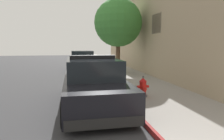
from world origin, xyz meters
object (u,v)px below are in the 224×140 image
Objects in this scene: police_cruiser at (93,84)px; street_tree at (118,23)px; fire_hydrant at (143,87)px; parked_car_silver_ahead at (82,61)px.

street_tree is at bearing 70.42° from police_cruiser.
fire_hydrant is at bearing 9.92° from police_cruiser.
street_tree reaches higher than police_cruiser.
parked_car_silver_ahead is 6.37× the size of fire_hydrant.
parked_car_silver_ahead is 0.99× the size of street_tree.
fire_hydrant is (1.86, 0.32, -0.26)m from police_cruiser.
police_cruiser reaches higher than fire_hydrant.
parked_car_silver_ahead is at bearing 124.44° from street_tree.
police_cruiser is 7.55m from street_tree.
police_cruiser is at bearing -90.88° from parked_car_silver_ahead.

